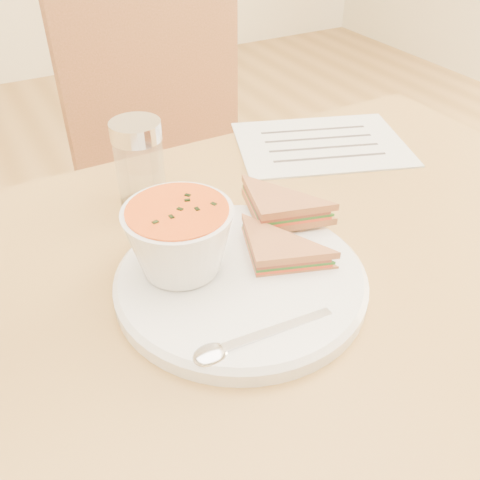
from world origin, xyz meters
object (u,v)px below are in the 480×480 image
dining_table (274,439)px  condiment_shaker (140,164)px  chair_far (202,219)px  soup_bowl (180,242)px  plate (241,281)px

dining_table → condiment_shaker: bearing=116.0°
chair_far → soup_bowl: (-0.24, -0.48, 0.33)m
dining_table → soup_bowl: (-0.13, 0.03, 0.43)m
condiment_shaker → dining_table: bearing=-64.0°
dining_table → soup_bowl: soup_bowl is taller
dining_table → condiment_shaker: 0.50m
soup_bowl → condiment_shaker: (0.02, 0.18, 0.00)m
chair_far → condiment_shaker: bearing=49.2°
chair_far → condiment_shaker: chair_far is taller
chair_far → condiment_shaker: size_ratio=7.69×
chair_far → soup_bowl: chair_far is taller
dining_table → chair_far: size_ratio=1.06×
dining_table → condiment_shaker: (-0.10, 0.21, 0.44)m
plate → condiment_shaker: bearing=98.5°
dining_table → plate: plate is taller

